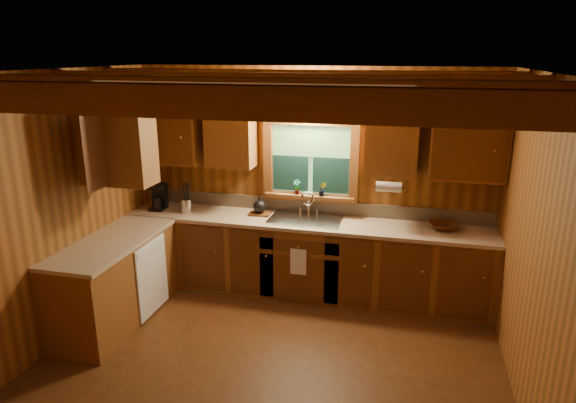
% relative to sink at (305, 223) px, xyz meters
% --- Properties ---
extents(room, '(4.20, 4.20, 4.20)m').
position_rel_sink_xyz_m(room, '(0.00, -1.60, 0.44)').
color(room, '#4F2B13').
rests_on(room, ground).
extents(ceiling_beams, '(4.20, 2.54, 0.18)m').
position_rel_sink_xyz_m(ceiling_beams, '(0.00, -1.60, 1.63)').
color(ceiling_beams, brown).
rests_on(ceiling_beams, room).
extents(base_cabinets, '(4.20, 2.22, 0.86)m').
position_rel_sink_xyz_m(base_cabinets, '(-0.49, -0.32, -0.43)').
color(base_cabinets, brown).
rests_on(base_cabinets, ground).
extents(countertop, '(4.20, 2.24, 0.04)m').
position_rel_sink_xyz_m(countertop, '(-0.48, -0.31, 0.02)').
color(countertop, tan).
rests_on(countertop, base_cabinets).
extents(backsplash, '(4.20, 0.02, 0.16)m').
position_rel_sink_xyz_m(backsplash, '(0.00, 0.28, 0.12)').
color(backsplash, tan).
rests_on(backsplash, room).
extents(dishwasher_panel, '(0.02, 0.60, 0.80)m').
position_rel_sink_xyz_m(dishwasher_panel, '(-1.47, -0.92, -0.43)').
color(dishwasher_panel, white).
rests_on(dishwasher_panel, base_cabinets).
extents(upper_cabinets, '(4.19, 1.77, 0.78)m').
position_rel_sink_xyz_m(upper_cabinets, '(-0.56, -0.18, 0.98)').
color(upper_cabinets, brown).
rests_on(upper_cabinets, room).
extents(window, '(1.12, 0.08, 1.00)m').
position_rel_sink_xyz_m(window, '(0.00, 0.26, 0.67)').
color(window, brown).
rests_on(window, room).
extents(window_sill, '(1.06, 0.14, 0.04)m').
position_rel_sink_xyz_m(window_sill, '(0.00, 0.22, 0.26)').
color(window_sill, brown).
rests_on(window_sill, room).
extents(wall_sconce, '(0.45, 0.21, 0.17)m').
position_rel_sink_xyz_m(wall_sconce, '(0.00, 0.14, 1.31)').
color(wall_sconce, black).
rests_on(wall_sconce, room).
extents(paper_towel_roll, '(0.27, 0.11, 0.11)m').
position_rel_sink_xyz_m(paper_towel_roll, '(0.92, -0.07, 0.51)').
color(paper_towel_roll, white).
rests_on(paper_towel_roll, upper_cabinets).
extents(dish_towel, '(0.18, 0.01, 0.30)m').
position_rel_sink_xyz_m(dish_towel, '(0.00, -0.34, -0.34)').
color(dish_towel, white).
rests_on(dish_towel, base_cabinets).
extents(sink, '(0.82, 0.48, 0.43)m').
position_rel_sink_xyz_m(sink, '(0.00, 0.00, 0.00)').
color(sink, silver).
rests_on(sink, countertop).
extents(coffee_maker, '(0.18, 0.23, 0.31)m').
position_rel_sink_xyz_m(coffee_maker, '(-1.82, -0.03, 0.20)').
color(coffee_maker, black).
rests_on(coffee_maker, countertop).
extents(utensil_crock, '(0.13, 0.13, 0.37)m').
position_rel_sink_xyz_m(utensil_crock, '(-1.44, -0.06, 0.13)').
color(utensil_crock, silver).
rests_on(utensil_crock, countertop).
extents(cutting_board, '(0.26, 0.19, 0.02)m').
position_rel_sink_xyz_m(cutting_board, '(-0.56, 0.06, 0.06)').
color(cutting_board, '#542D12').
rests_on(cutting_board, countertop).
extents(teakettle, '(0.15, 0.15, 0.19)m').
position_rel_sink_xyz_m(teakettle, '(-0.56, 0.06, 0.14)').
color(teakettle, black).
rests_on(teakettle, cutting_board).
extents(wicker_basket, '(0.38, 0.38, 0.08)m').
position_rel_sink_xyz_m(wicker_basket, '(1.52, 0.05, 0.08)').
color(wicker_basket, '#48230C').
rests_on(wicker_basket, countertop).
extents(potted_plant_left, '(0.10, 0.08, 0.18)m').
position_rel_sink_xyz_m(potted_plant_left, '(-0.15, 0.20, 0.37)').
color(potted_plant_left, '#542D12').
rests_on(potted_plant_left, window_sill).
extents(potted_plant_right, '(0.10, 0.09, 0.17)m').
position_rel_sink_xyz_m(potted_plant_right, '(0.15, 0.20, 0.37)').
color(potted_plant_right, '#542D12').
rests_on(potted_plant_right, window_sill).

